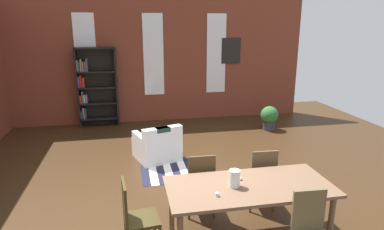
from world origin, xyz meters
TOP-DOWN VIEW (x-y plane):
  - ground_plane at (0.00, 0.00)m, footprint 11.91×11.91m
  - back_wall_brick at (0.00, 4.64)m, footprint 8.63×0.12m
  - window_pane_0 at (-1.78, 4.57)m, footprint 0.55×0.02m
  - window_pane_1 at (0.00, 4.57)m, footprint 0.55×0.02m
  - window_pane_2 at (1.78, 4.57)m, footprint 0.55×0.02m
  - dining_table at (0.67, -1.16)m, footprint 2.04×0.93m
  - vase_on_table at (0.47, -1.16)m, footprint 0.14×0.14m
  - tealight_candle_0 at (0.20, -1.34)m, footprint 0.04×0.04m
  - tealight_candle_1 at (0.60, -1.00)m, footprint 0.04×0.04m
  - dining_chair_far_right at (1.12, -0.47)m, footprint 0.42×0.42m
  - dining_chair_head_left at (-0.73, -1.16)m, footprint 0.43×0.43m
  - dining_chair_far_left at (0.20, -0.47)m, footprint 0.41×0.41m
  - bookshelf_tall at (-1.60, 4.40)m, footprint 1.04×0.31m
  - armchair_white at (-0.20, 1.71)m, footprint 1.00×1.00m
  - potted_plant_by_shelf at (2.85, 3.13)m, footprint 0.45×0.45m
  - striped_rug at (0.08, 1.07)m, footprint 1.29×1.08m
  - framed_picture at (2.22, 4.57)m, footprint 0.56×0.03m

SIDE VIEW (x-z plane):
  - ground_plane at x=0.00m, z-range 0.00..0.00m
  - striped_rug at x=0.08m, z-range 0.00..0.01m
  - armchair_white at x=-0.20m, z-range -0.10..0.65m
  - potted_plant_by_shelf at x=2.85m, z-range 0.03..0.66m
  - dining_chair_far_right at x=1.12m, z-range 0.04..0.99m
  - dining_chair_head_left at x=-0.73m, z-range 0.04..0.99m
  - dining_chair_far_left at x=0.20m, z-range 0.04..0.99m
  - dining_table at x=0.67m, z-range 0.30..1.07m
  - tealight_candle_1 at x=0.60m, z-range 0.76..0.80m
  - tealight_candle_0 at x=0.20m, z-range 0.76..0.81m
  - vase_on_table at x=0.47m, z-range 0.76..0.98m
  - bookshelf_tall at x=-1.60m, z-range 0.03..2.13m
  - back_wall_brick at x=0.00m, z-range 0.00..3.39m
  - window_pane_0 at x=-1.78m, z-range 0.76..2.97m
  - window_pane_1 at x=0.00m, z-range 0.76..2.97m
  - window_pane_2 at x=1.78m, z-range 0.76..2.97m
  - framed_picture at x=2.22m, z-range 1.59..2.31m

